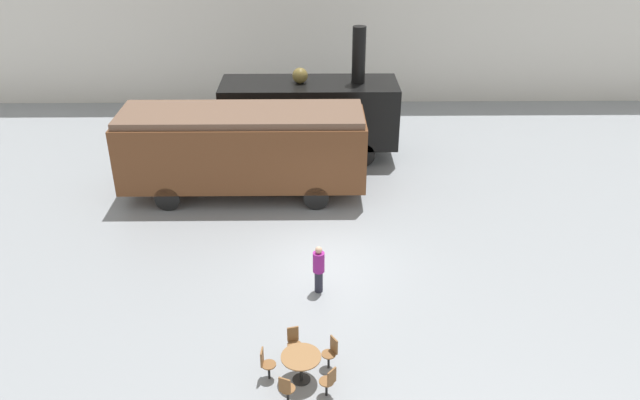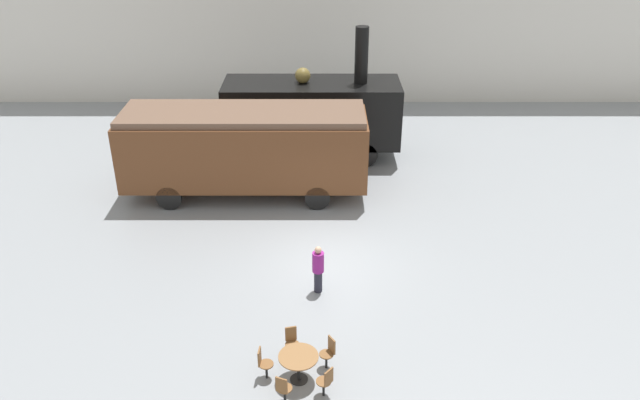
% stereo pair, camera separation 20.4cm
% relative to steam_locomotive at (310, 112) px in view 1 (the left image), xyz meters
% --- Properties ---
extents(ground_plane, '(80.00, 80.00, 0.00)m').
position_rel_steam_locomotive_xyz_m(ground_plane, '(0.59, -8.19, -1.98)').
color(ground_plane, gray).
extents(backdrop_wall, '(44.00, 0.15, 9.00)m').
position_rel_steam_locomotive_xyz_m(backdrop_wall, '(0.59, 7.07, 2.52)').
color(backdrop_wall, silver).
rests_on(backdrop_wall, ground_plane).
extents(steam_locomotive, '(7.29, 2.56, 5.51)m').
position_rel_steam_locomotive_xyz_m(steam_locomotive, '(0.00, 0.00, 0.00)').
color(steam_locomotive, black).
rests_on(steam_locomotive, ground_plane).
extents(passenger_coach_wooden, '(8.94, 2.83, 3.29)m').
position_rel_steam_locomotive_xyz_m(passenger_coach_wooden, '(-2.46, -3.54, -0.06)').
color(passenger_coach_wooden, brown).
rests_on(passenger_coach_wooden, ground_plane).
extents(cafe_table_mid, '(0.97, 0.97, 0.74)m').
position_rel_steam_locomotive_xyz_m(cafe_table_mid, '(-0.20, -13.48, -1.37)').
color(cafe_table_mid, black).
rests_on(cafe_table_mid, ground_plane).
extents(cafe_chair_4, '(0.38, 0.39, 0.87)m').
position_rel_steam_locomotive_xyz_m(cafe_chair_4, '(-0.53, -14.27, -1.47)').
color(cafe_chair_4, black).
rests_on(cafe_chair_4, ground_plane).
extents(cafe_chair_5, '(0.41, 0.40, 0.87)m').
position_rel_steam_locomotive_xyz_m(cafe_chair_5, '(0.45, -14.03, -1.47)').
color(cafe_chair_5, black).
rests_on(cafe_chair_5, ground_plane).
extents(cafe_chair_6, '(0.40, 0.39, 0.87)m').
position_rel_steam_locomotive_xyz_m(cafe_chair_6, '(0.53, -13.03, -1.47)').
color(cafe_chair_6, black).
rests_on(cafe_chair_6, ground_plane).
extents(cafe_chair_7, '(0.36, 0.38, 0.87)m').
position_rel_steam_locomotive_xyz_m(cafe_chair_7, '(-0.40, -12.65, -1.47)').
color(cafe_chair_7, black).
rests_on(cafe_chair_7, ground_plane).
extents(cafe_chair_8, '(0.36, 0.36, 0.87)m').
position_rel_steam_locomotive_xyz_m(cafe_chair_8, '(-1.05, -13.41, -1.47)').
color(cafe_chair_8, black).
rests_on(cafe_chair_8, ground_plane).
extents(visitor_person, '(0.34, 0.34, 1.52)m').
position_rel_steam_locomotive_xyz_m(visitor_person, '(0.26, -9.88, -1.16)').
color(visitor_person, '#262633').
rests_on(visitor_person, ground_plane).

